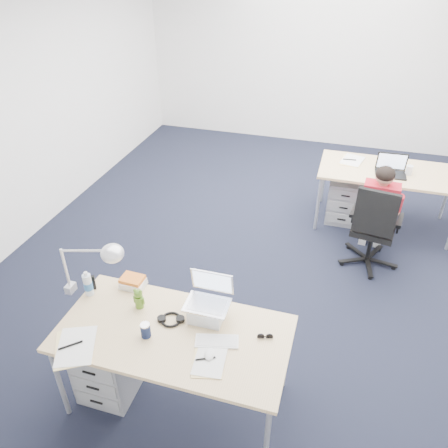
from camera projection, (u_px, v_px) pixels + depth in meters
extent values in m
plane|color=black|center=(285.00, 259.00, 4.87)|extent=(7.00, 7.00, 0.00)
cube|color=white|center=(330.00, 59.00, 6.91)|extent=(6.00, 0.02, 2.80)
cube|color=white|center=(26.00, 111.00, 4.82)|extent=(0.02, 7.00, 2.80)
cube|color=tan|center=(173.00, 333.00, 3.00)|extent=(1.60, 0.80, 0.03)
cylinder|color=#B7BABC|center=(60.00, 382.00, 3.10)|extent=(0.04, 0.04, 0.70)
cylinder|color=#B7BABC|center=(267.00, 440.00, 2.74)|extent=(0.04, 0.04, 0.70)
cylinder|color=#B7BABC|center=(109.00, 314.00, 3.66)|extent=(0.04, 0.04, 0.70)
cylinder|color=#B7BABC|center=(286.00, 355.00, 3.30)|extent=(0.04, 0.04, 0.70)
cube|color=tan|center=(390.00, 172.00, 5.09)|extent=(1.60, 0.80, 0.03)
cylinder|color=#B7BABC|center=(318.00, 204.00, 5.19)|extent=(0.04, 0.04, 0.70)
cylinder|color=#B7BABC|center=(324.00, 178.00, 5.75)|extent=(0.04, 0.04, 0.70)
cylinder|color=#B7BABC|center=(447.00, 194.00, 5.39)|extent=(0.04, 0.04, 0.70)
cylinder|color=black|center=(370.00, 244.00, 4.69)|extent=(0.04, 0.04, 0.38)
cube|color=black|center=(374.00, 228.00, 4.58)|extent=(0.48, 0.48, 0.07)
cube|color=black|center=(376.00, 213.00, 4.25)|extent=(0.41, 0.11, 0.48)
cube|color=#AF1925|center=(379.00, 205.00, 4.44)|extent=(0.36, 0.21, 0.48)
sphere|color=tan|center=(385.00, 176.00, 4.26)|extent=(0.18, 0.18, 0.18)
cube|color=#9B9DA0|center=(111.00, 360.00, 3.35)|extent=(0.40, 0.50, 0.55)
cube|color=#9B9DA0|center=(345.00, 198.00, 5.45)|extent=(0.40, 0.50, 0.55)
cube|color=white|center=(217.00, 341.00, 2.91)|extent=(0.31, 0.19, 0.01)
ellipsoid|color=white|center=(210.00, 354.00, 2.80)|extent=(0.07, 0.10, 0.04)
cylinder|color=#141F41|center=(146.00, 330.00, 2.93)|extent=(0.07, 0.07, 0.11)
cylinder|color=silver|center=(88.00, 283.00, 3.25)|extent=(0.07, 0.07, 0.21)
cube|color=silver|center=(133.00, 282.00, 3.36)|extent=(0.23, 0.20, 0.08)
cube|color=black|center=(93.00, 282.00, 3.32)|extent=(0.04, 0.03, 0.13)
cube|color=#FFE193|center=(74.00, 347.00, 2.87)|extent=(0.36, 0.40, 0.01)
cube|color=#FFE193|center=(208.00, 360.00, 2.78)|extent=(0.23, 0.30, 0.01)
cylinder|color=white|center=(409.00, 170.00, 4.97)|extent=(0.08, 0.08, 0.11)
cube|color=white|center=(351.00, 161.00, 5.30)|extent=(0.29, 0.37, 0.01)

